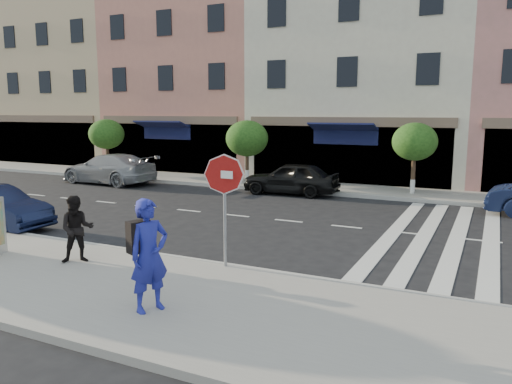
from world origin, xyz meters
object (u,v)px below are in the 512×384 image
object	(u,v)px
photographer	(149,255)
walker	(77,229)
stop_sign	(224,186)
car_far_left	(109,169)
car_far_mid	(291,178)

from	to	relation	value
photographer	walker	world-z (taller)	photographer
stop_sign	car_far_left	distance (m)	15.75
car_far_left	car_far_mid	bearing A→B (deg)	99.17
car_far_mid	car_far_left	bearing A→B (deg)	-87.12
photographer	car_far_mid	distance (m)	13.85
car_far_left	car_far_mid	size ratio (longest dim) A/B	1.24
car_far_mid	walker	bearing A→B (deg)	-5.67
car_far_left	car_far_mid	distance (m)	9.62
stop_sign	photographer	distance (m)	2.93
stop_sign	car_far_left	world-z (taller)	stop_sign
walker	car_far_mid	xyz separation A→B (m)	(0.60, 11.98, -0.22)
stop_sign	car_far_left	size ratio (longest dim) A/B	0.49
walker	car_far_left	world-z (taller)	walker
walker	car_far_mid	bearing A→B (deg)	46.28
stop_sign	photographer	bearing A→B (deg)	-87.28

